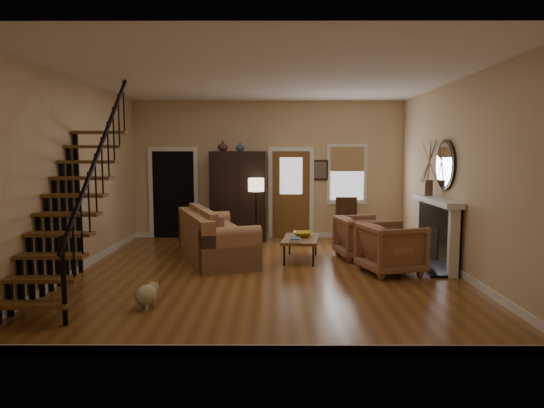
{
  "coord_description": "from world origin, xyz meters",
  "views": [
    {
      "loc": [
        0.13,
        -8.22,
        2.06
      ],
      "look_at": [
        0.1,
        0.4,
        1.15
      ],
      "focal_mm": 32.0,
      "sensor_mm": 36.0,
      "label": 1
    }
  ],
  "objects_px": {
    "armoire": "(238,196)",
    "floor_lamp": "(256,213)",
    "armchair_right": "(362,237)",
    "coffee_table": "(301,249)",
    "side_chair": "(347,220)",
    "armchair_left": "(391,248)",
    "sofa": "(216,236)"
  },
  "relations": [
    {
      "from": "armoire",
      "to": "armchair_right",
      "type": "xyz_separation_m",
      "value": [
        2.55,
        -2.03,
        -0.63
      ]
    },
    {
      "from": "side_chair",
      "to": "coffee_table",
      "type": "bearing_deg",
      "value": -121.11
    },
    {
      "from": "sofa",
      "to": "coffee_table",
      "type": "bearing_deg",
      "value": -21.18
    },
    {
      "from": "armchair_right",
      "to": "armchair_left",
      "type": "bearing_deg",
      "value": -175.76
    },
    {
      "from": "armchair_right",
      "to": "side_chair",
      "type": "height_order",
      "value": "side_chair"
    },
    {
      "from": "armchair_left",
      "to": "armchair_right",
      "type": "height_order",
      "value": "armchair_left"
    },
    {
      "from": "armoire",
      "to": "floor_lamp",
      "type": "distance_m",
      "value": 0.97
    },
    {
      "from": "coffee_table",
      "to": "armchair_right",
      "type": "bearing_deg",
      "value": 7.42
    },
    {
      "from": "coffee_table",
      "to": "armchair_left",
      "type": "distance_m",
      "value": 1.82
    },
    {
      "from": "armchair_left",
      "to": "armchair_right",
      "type": "xyz_separation_m",
      "value": [
        -0.29,
        1.18,
        -0.02
      ]
    },
    {
      "from": "side_chair",
      "to": "armchair_right",
      "type": "bearing_deg",
      "value": -90.01
    },
    {
      "from": "armoire",
      "to": "side_chair",
      "type": "bearing_deg",
      "value": -4.48
    },
    {
      "from": "armoire",
      "to": "floor_lamp",
      "type": "bearing_deg",
      "value": -61.18
    },
    {
      "from": "armchair_left",
      "to": "sofa",
      "type": "bearing_deg",
      "value": 55.37
    },
    {
      "from": "armchair_left",
      "to": "floor_lamp",
      "type": "relative_size",
      "value": 0.63
    },
    {
      "from": "armchair_left",
      "to": "side_chair",
      "type": "relative_size",
      "value": 0.94
    },
    {
      "from": "armoire",
      "to": "coffee_table",
      "type": "height_order",
      "value": "armoire"
    },
    {
      "from": "armchair_left",
      "to": "coffee_table",
      "type": "bearing_deg",
      "value": 39.73
    },
    {
      "from": "armchair_left",
      "to": "floor_lamp",
      "type": "height_order",
      "value": "floor_lamp"
    },
    {
      "from": "sofa",
      "to": "armchair_right",
      "type": "bearing_deg",
      "value": -17.38
    },
    {
      "from": "sofa",
      "to": "armchair_right",
      "type": "height_order",
      "value": "sofa"
    },
    {
      "from": "armoire",
      "to": "armchair_right",
      "type": "distance_m",
      "value": 3.32
    },
    {
      "from": "coffee_table",
      "to": "armchair_right",
      "type": "xyz_separation_m",
      "value": [
        1.2,
        0.16,
        0.2
      ]
    },
    {
      "from": "sofa",
      "to": "armchair_right",
      "type": "distance_m",
      "value": 2.83
    },
    {
      "from": "floor_lamp",
      "to": "armchair_right",
      "type": "bearing_deg",
      "value": -30.13
    },
    {
      "from": "coffee_table",
      "to": "armchair_left",
      "type": "height_order",
      "value": "armchair_left"
    },
    {
      "from": "coffee_table",
      "to": "armchair_left",
      "type": "bearing_deg",
      "value": -34.56
    },
    {
      "from": "armchair_right",
      "to": "side_chair",
      "type": "xyz_separation_m",
      "value": [
        0.0,
        1.83,
        0.09
      ]
    },
    {
      "from": "armoire",
      "to": "floor_lamp",
      "type": "relative_size",
      "value": 1.39
    },
    {
      "from": "coffee_table",
      "to": "armoire",
      "type": "bearing_deg",
      "value": 121.74
    },
    {
      "from": "side_chair",
      "to": "armoire",
      "type": "bearing_deg",
      "value": 175.52
    },
    {
      "from": "floor_lamp",
      "to": "side_chair",
      "type": "bearing_deg",
      "value": 16.12
    }
  ]
}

